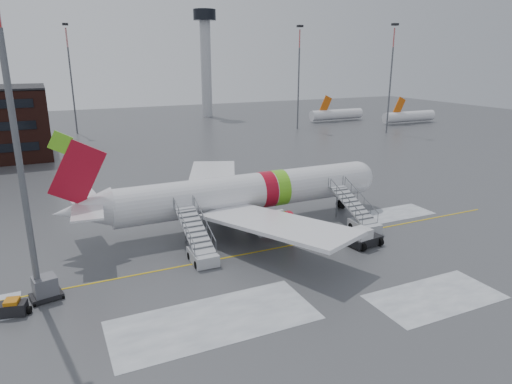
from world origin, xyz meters
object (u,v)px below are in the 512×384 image
airstair_aft (200,248)px  light_mast_near (15,132)px  uld_container (45,289)px  airliner (240,193)px  pushback_tug (364,238)px  baggage_tractor (13,308)px  airstair_fwd (360,219)px

airstair_aft → light_mast_near: 17.28m
airstair_aft → uld_container: bearing=-171.6°
light_mast_near → uld_container: bearing=-7.9°
airliner → pushback_tug: 13.46m
baggage_tractor → light_mast_near: 12.10m
airstair_fwd → light_mast_near: 32.36m
airliner → airstair_fwd: (10.72, -6.54, -2.35)m
airliner → airstair_fwd: bearing=-31.4°
airstair_aft → light_mast_near: bearing=-172.2°
light_mast_near → pushback_tug: bearing=-4.1°
airstair_fwd → pushback_tug: bearing=-123.1°
pushback_tug → airstair_aft: bearing=165.8°
uld_container → light_mast_near: light_mast_near is taller
airliner → baggage_tractor: (-21.20, -9.81, -2.91)m
airstair_fwd → light_mast_near: (-30.26, -1.78, 11.33)m
pushback_tug → uld_container: pushback_tug is taller
airliner → baggage_tractor: bearing=-155.2°
airstair_aft → airstair_fwd: bearing=0.0°
pushback_tug → uld_container: (-27.35, 1.92, 0.03)m
airstair_fwd → pushback_tug: (-2.45, -3.76, -0.26)m
airstair_fwd → baggage_tractor: 32.09m
pushback_tug → light_mast_near: light_mast_near is taller
airstair_aft → baggage_tractor: size_ratio=3.22×
uld_container → light_mast_near: (-0.46, 0.06, 11.57)m
uld_container → light_mast_near: 11.58m
uld_container → baggage_tractor: bearing=-146.0°
airliner → airstair_aft: (-6.61, -6.54, -2.35)m
airstair_aft → pushback_tug: (14.88, -3.76, -0.26)m
airstair_fwd → airstair_aft: (-17.33, 0.00, 0.00)m
airliner → uld_container: 21.00m
airliner → airstair_aft: size_ratio=4.55×
airliner → airstair_fwd: 12.77m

